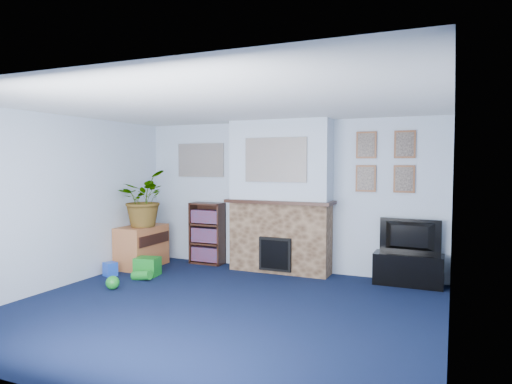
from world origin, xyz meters
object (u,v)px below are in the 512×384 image
at_px(tv_stand, 408,269).
at_px(sideboard, 142,246).
at_px(television, 409,237).
at_px(bookshelf, 207,235).

bearing_deg(tv_stand, sideboard, -172.20).
bearing_deg(television, tv_stand, 93.38).
bearing_deg(bookshelf, television, -0.98).
bearing_deg(tv_stand, bookshelf, 178.68).
relative_size(bookshelf, sideboard, 1.19).
bearing_deg(bookshelf, sideboard, -143.64).
xyz_separation_m(bookshelf, sideboard, (-0.88, -0.65, -0.15)).
xyz_separation_m(tv_stand, sideboard, (-4.19, -0.57, 0.12)).
bearing_deg(sideboard, tv_stand, 7.80).
height_order(television, sideboard, television).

